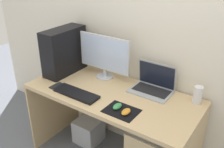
# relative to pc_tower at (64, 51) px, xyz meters

# --- Properties ---
(wall_back) EXTENTS (4.00, 0.05, 2.60)m
(wall_back) POSITION_rel_pc_tower_xyz_m (0.63, 0.30, 0.30)
(wall_back) COLOR beige
(wall_back) RESTS_ON ground_plane
(desk) EXTENTS (1.52, 0.69, 0.77)m
(desk) POSITION_rel_pc_tower_xyz_m (0.65, -0.09, -0.38)
(desk) COLOR tan
(desk) RESTS_ON ground_plane
(pc_tower) EXTENTS (0.19, 0.46, 0.45)m
(pc_tower) POSITION_rel_pc_tower_xyz_m (0.00, 0.00, 0.00)
(pc_tower) COLOR black
(pc_tower) RESTS_ON desk
(monitor) EXTENTS (0.55, 0.17, 0.42)m
(monitor) POSITION_rel_pc_tower_xyz_m (0.40, 0.12, 0.00)
(monitor) COLOR #B7BCC6
(monitor) RESTS_ON desk
(laptop) EXTENTS (0.36, 0.24, 0.25)m
(laptop) POSITION_rel_pc_tower_xyz_m (0.91, 0.15, -0.18)
(laptop) COLOR #9EA3A8
(laptop) RESTS_ON desk
(speaker) EXTENTS (0.07, 0.07, 0.15)m
(speaker) POSITION_rel_pc_tower_xyz_m (1.29, 0.17, -0.15)
(speaker) COLOR silver
(speaker) RESTS_ON desk
(keyboard) EXTENTS (0.42, 0.14, 0.02)m
(keyboard) POSITION_rel_pc_tower_xyz_m (0.40, -0.29, -0.21)
(keyboard) COLOR black
(keyboard) RESTS_ON desk
(mousepad) EXTENTS (0.26, 0.20, 0.00)m
(mousepad) POSITION_rel_pc_tower_xyz_m (0.86, -0.28, -0.22)
(mousepad) COLOR black
(mousepad) RESTS_ON desk
(mouse_left) EXTENTS (0.06, 0.10, 0.03)m
(mouse_left) POSITION_rel_pc_tower_xyz_m (0.81, -0.27, -0.20)
(mouse_left) COLOR #338C4C
(mouse_left) RESTS_ON mousepad
(mouse_right) EXTENTS (0.06, 0.10, 0.03)m
(mouse_right) POSITION_rel_pc_tower_xyz_m (0.91, -0.29, -0.20)
(mouse_right) COLOR orange
(mouse_right) RESTS_ON mousepad
(cell_phone) EXTENTS (0.07, 0.13, 0.01)m
(cell_phone) POSITION_rel_pc_tower_xyz_m (0.15, -0.28, -0.22)
(cell_phone) COLOR #232326
(cell_phone) RESTS_ON desk
(subwoofer) EXTENTS (0.26, 0.26, 0.26)m
(subwoofer) POSITION_rel_pc_tower_xyz_m (0.26, 0.01, -0.87)
(subwoofer) COLOR #B7BCC6
(subwoofer) RESTS_ON ground_plane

